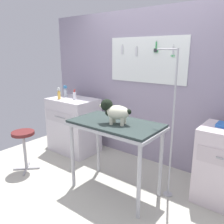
{
  "coord_description": "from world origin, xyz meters",
  "views": [
    {
      "loc": [
        1.63,
        -1.79,
        1.7
      ],
      "look_at": [
        0.03,
        0.27,
        1.0
      ],
      "focal_mm": 36.79,
      "sensor_mm": 36.0,
      "label": 1
    }
  ],
  "objects_px": {
    "counter_left": "(74,125)",
    "stool": "(24,139)",
    "dog": "(114,111)",
    "grooming_table": "(115,130)",
    "grooming_arm": "(171,132)",
    "shampoo_bottle": "(59,94)"
  },
  "relations": [
    {
      "from": "grooming_table",
      "to": "grooming_arm",
      "type": "xyz_separation_m",
      "value": [
        0.56,
        0.32,
        0.0
      ]
    },
    {
      "from": "grooming_arm",
      "to": "dog",
      "type": "bearing_deg",
      "value": -145.34
    },
    {
      "from": "grooming_table",
      "to": "dog",
      "type": "xyz_separation_m",
      "value": [
        0.02,
        -0.05,
        0.24
      ]
    },
    {
      "from": "stool",
      "to": "grooming_table",
      "type": "bearing_deg",
      "value": 15.83
    },
    {
      "from": "grooming_table",
      "to": "counter_left",
      "type": "relative_size",
      "value": 1.18
    },
    {
      "from": "grooming_table",
      "to": "counter_left",
      "type": "xyz_separation_m",
      "value": [
        -1.3,
        0.53,
        -0.34
      ]
    },
    {
      "from": "dog",
      "to": "shampoo_bottle",
      "type": "height_order",
      "value": "dog"
    },
    {
      "from": "stool",
      "to": "dog",
      "type": "bearing_deg",
      "value": 13.74
    },
    {
      "from": "dog",
      "to": "stool",
      "type": "relative_size",
      "value": 0.64
    },
    {
      "from": "shampoo_bottle",
      "to": "dog",
      "type": "bearing_deg",
      "value": -16.23
    },
    {
      "from": "counter_left",
      "to": "dog",
      "type": "bearing_deg",
      "value": -23.78
    },
    {
      "from": "grooming_table",
      "to": "dog",
      "type": "distance_m",
      "value": 0.25
    },
    {
      "from": "grooming_table",
      "to": "counter_left",
      "type": "distance_m",
      "value": 1.44
    },
    {
      "from": "shampoo_bottle",
      "to": "stool",
      "type": "bearing_deg",
      "value": -82.58
    },
    {
      "from": "dog",
      "to": "shampoo_bottle",
      "type": "bearing_deg",
      "value": 163.77
    },
    {
      "from": "stool",
      "to": "shampoo_bottle",
      "type": "height_order",
      "value": "shampoo_bottle"
    },
    {
      "from": "counter_left",
      "to": "stool",
      "type": "height_order",
      "value": "counter_left"
    },
    {
      "from": "grooming_arm",
      "to": "counter_left",
      "type": "bearing_deg",
      "value": 173.48
    },
    {
      "from": "counter_left",
      "to": "shampoo_bottle",
      "type": "bearing_deg",
      "value": -135.65
    },
    {
      "from": "grooming_table",
      "to": "stool",
      "type": "height_order",
      "value": "grooming_table"
    },
    {
      "from": "stool",
      "to": "counter_left",
      "type": "bearing_deg",
      "value": 86.52
    },
    {
      "from": "grooming_table",
      "to": "stool",
      "type": "distance_m",
      "value": 1.45
    }
  ]
}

